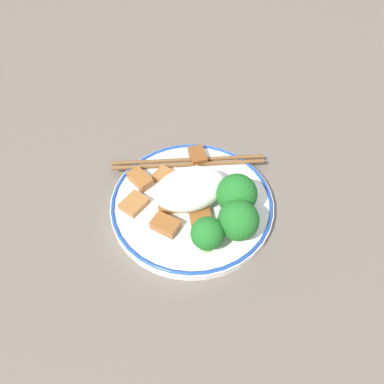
% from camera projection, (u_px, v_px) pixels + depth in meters
% --- Properties ---
extents(ground_plane, '(3.00, 3.00, 0.00)m').
position_uv_depth(ground_plane, '(192.00, 207.00, 0.51)').
color(ground_plane, '#665B51').
extents(plate, '(0.22, 0.22, 0.01)m').
position_uv_depth(plate, '(192.00, 203.00, 0.50)').
color(plate, white).
rests_on(plate, ground_plane).
extents(rice_mound, '(0.10, 0.07, 0.04)m').
position_uv_depth(rice_mound, '(188.00, 189.00, 0.49)').
color(rice_mound, white).
rests_on(rice_mound, plate).
extents(broccoli_back_left, '(0.04, 0.04, 0.05)m').
position_uv_depth(broccoli_back_left, '(207.00, 234.00, 0.44)').
color(broccoli_back_left, '#72AD4C').
rests_on(broccoli_back_left, plate).
extents(broccoli_back_center, '(0.05, 0.05, 0.06)m').
position_uv_depth(broccoli_back_center, '(238.00, 220.00, 0.44)').
color(broccoli_back_center, '#72AD4C').
rests_on(broccoli_back_center, plate).
extents(broccoli_back_right, '(0.05, 0.05, 0.06)m').
position_uv_depth(broccoli_back_right, '(237.00, 194.00, 0.47)').
color(broccoli_back_right, '#72AD4C').
rests_on(broccoli_back_right, plate).
extents(meat_near_front, '(0.04, 0.04, 0.01)m').
position_uv_depth(meat_near_front, '(166.00, 177.00, 0.52)').
color(meat_near_front, '#9E6633').
rests_on(meat_near_front, plate).
extents(meat_near_left, '(0.04, 0.04, 0.01)m').
position_uv_depth(meat_near_left, '(165.00, 225.00, 0.47)').
color(meat_near_left, brown).
rests_on(meat_near_left, plate).
extents(meat_near_right, '(0.03, 0.04, 0.01)m').
position_uv_depth(meat_near_right, '(140.00, 179.00, 0.52)').
color(meat_near_right, '#995B28').
rests_on(meat_near_right, plate).
extents(meat_near_back, '(0.03, 0.02, 0.01)m').
position_uv_depth(meat_near_back, '(167.00, 204.00, 0.49)').
color(meat_near_back, '#995B28').
rests_on(meat_near_back, plate).
extents(meat_on_rice_edge, '(0.04, 0.04, 0.01)m').
position_uv_depth(meat_on_rice_edge, '(196.00, 179.00, 0.52)').
color(meat_on_rice_edge, brown).
rests_on(meat_on_rice_edge, plate).
extents(meat_mid_left, '(0.04, 0.04, 0.01)m').
position_uv_depth(meat_mid_left, '(134.00, 204.00, 0.49)').
color(meat_mid_left, '#9E6633').
rests_on(meat_mid_left, plate).
extents(meat_mid_right, '(0.03, 0.03, 0.01)m').
position_uv_depth(meat_mid_right, '(198.00, 156.00, 0.54)').
color(meat_mid_right, brown).
rests_on(meat_mid_right, plate).
extents(meat_far_scatter, '(0.03, 0.03, 0.01)m').
position_uv_depth(meat_far_scatter, '(201.00, 217.00, 0.48)').
color(meat_far_scatter, brown).
rests_on(meat_far_scatter, plate).
extents(chopsticks, '(0.22, 0.08, 0.01)m').
position_uv_depth(chopsticks, '(188.00, 162.00, 0.54)').
color(chopsticks, brown).
rests_on(chopsticks, plate).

